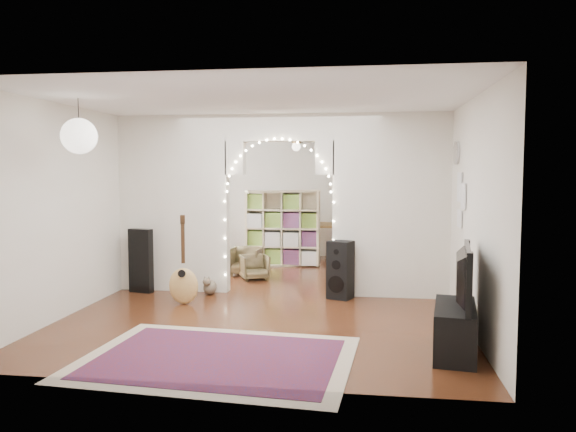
# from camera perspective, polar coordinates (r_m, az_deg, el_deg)

# --- Properties ---
(floor) EXTENTS (7.50, 7.50, 0.00)m
(floor) POSITION_cam_1_polar(r_m,az_deg,el_deg) (8.64, -0.84, -7.80)
(floor) COLOR black
(floor) RESTS_ON ground
(ceiling) EXTENTS (5.00, 7.50, 0.02)m
(ceiling) POSITION_cam_1_polar(r_m,az_deg,el_deg) (8.48, -0.86, 10.31)
(ceiling) COLOR white
(ceiling) RESTS_ON wall_back
(wall_back) EXTENTS (5.00, 0.02, 2.70)m
(wall_back) POSITION_cam_1_polar(r_m,az_deg,el_deg) (12.17, 1.86, 2.24)
(wall_back) COLOR silver
(wall_back) RESTS_ON floor
(wall_front) EXTENTS (5.00, 0.02, 2.70)m
(wall_front) POSITION_cam_1_polar(r_m,az_deg,el_deg) (4.80, -7.73, -1.58)
(wall_front) COLOR silver
(wall_front) RESTS_ON floor
(wall_left) EXTENTS (0.02, 7.50, 2.70)m
(wall_left) POSITION_cam_1_polar(r_m,az_deg,el_deg) (9.18, -16.47, 1.25)
(wall_left) COLOR silver
(wall_left) RESTS_ON floor
(wall_right) EXTENTS (0.02, 7.50, 2.70)m
(wall_right) POSITION_cam_1_polar(r_m,az_deg,el_deg) (8.44, 16.17, 0.97)
(wall_right) COLOR silver
(wall_right) RESTS_ON floor
(divider_wall) EXTENTS (5.00, 0.20, 2.70)m
(divider_wall) POSITION_cam_1_polar(r_m,az_deg,el_deg) (8.45, -0.85, 1.67)
(divider_wall) COLOR silver
(divider_wall) RESTS_ON floor
(fairy_lights) EXTENTS (1.64, 0.04, 1.60)m
(fairy_lights) POSITION_cam_1_polar(r_m,az_deg,el_deg) (8.32, -0.99, 2.48)
(fairy_lights) COLOR #FFEABF
(fairy_lights) RESTS_ON divider_wall
(window) EXTENTS (0.04, 1.20, 1.40)m
(window) POSITION_cam_1_polar(r_m,az_deg,el_deg) (10.82, -12.40, 2.62)
(window) COLOR white
(window) RESTS_ON wall_left
(wall_clock) EXTENTS (0.03, 0.31, 0.31)m
(wall_clock) POSITION_cam_1_polar(r_m,az_deg,el_deg) (7.83, 16.78, 6.17)
(wall_clock) COLOR white
(wall_clock) RESTS_ON wall_right
(picture_frames) EXTENTS (0.02, 0.50, 0.70)m
(picture_frames) POSITION_cam_1_polar(r_m,az_deg,el_deg) (7.44, 17.14, 1.63)
(picture_frames) COLOR white
(picture_frames) RESTS_ON wall_right
(paper_lantern) EXTENTS (0.40, 0.40, 0.40)m
(paper_lantern) POSITION_cam_1_polar(r_m,az_deg,el_deg) (6.75, -20.46, 7.62)
(paper_lantern) COLOR white
(paper_lantern) RESTS_ON ceiling
(ceiling_fan) EXTENTS (1.10, 1.10, 0.30)m
(ceiling_fan) POSITION_cam_1_polar(r_m,az_deg,el_deg) (10.43, 0.84, 7.60)
(ceiling_fan) COLOR #B07E3A
(ceiling_fan) RESTS_ON ceiling
(area_rug) EXTENTS (2.79, 2.17, 0.02)m
(area_rug) POSITION_cam_1_polar(r_m,az_deg,el_deg) (5.78, -7.23, -14.16)
(area_rug) COLOR maroon
(area_rug) RESTS_ON floor
(guitar_case) EXTENTS (0.39, 0.21, 0.98)m
(guitar_case) POSITION_cam_1_polar(r_m,az_deg,el_deg) (8.88, -14.71, -4.41)
(guitar_case) COLOR black
(guitar_case) RESTS_ON floor
(acoustic_guitar) EXTENTS (0.44, 0.20, 1.06)m
(acoustic_guitar) POSITION_cam_1_polar(r_m,az_deg,el_deg) (7.98, -10.58, -5.55)
(acoustic_guitar) COLOR tan
(acoustic_guitar) RESTS_ON floor
(tabby_cat) EXTENTS (0.22, 0.46, 0.30)m
(tabby_cat) POSITION_cam_1_polar(r_m,az_deg,el_deg) (8.58, -7.96, -7.10)
(tabby_cat) COLOR brown
(tabby_cat) RESTS_ON floor
(floor_speaker) EXTENTS (0.41, 0.39, 0.85)m
(floor_speaker) POSITION_cam_1_polar(r_m,az_deg,el_deg) (8.22, 5.34, -5.48)
(floor_speaker) COLOR black
(floor_speaker) RESTS_ON floor
(media_console) EXTENTS (0.54, 1.05, 0.50)m
(media_console) POSITION_cam_1_polar(r_m,az_deg,el_deg) (6.05, 16.59, -11.04)
(media_console) COLOR black
(media_console) RESTS_ON floor
(tv) EXTENTS (0.29, 1.08, 0.62)m
(tv) POSITION_cam_1_polar(r_m,az_deg,el_deg) (5.93, 16.72, -5.82)
(tv) COLOR black
(tv) RESTS_ON media_console
(bookcase) EXTENTS (1.47, 0.87, 1.48)m
(bookcase) POSITION_cam_1_polar(r_m,az_deg,el_deg) (10.97, -0.54, -1.23)
(bookcase) COLOR beige
(bookcase) RESTS_ON floor
(dining_table) EXTENTS (1.25, 0.88, 0.76)m
(dining_table) POSITION_cam_1_polar(r_m,az_deg,el_deg) (11.67, 4.93, -1.17)
(dining_table) COLOR olive
(dining_table) RESTS_ON floor
(flower_vase) EXTENTS (0.20, 0.20, 0.19)m
(flower_vase) POSITION_cam_1_polar(r_m,az_deg,el_deg) (11.65, 4.94, -0.34)
(flower_vase) COLOR silver
(flower_vase) RESTS_ON dining_table
(dining_chair_left) EXTENTS (0.55, 0.56, 0.50)m
(dining_chair_left) POSITION_cam_1_polar(r_m,az_deg,el_deg) (10.08, -4.30, -4.58)
(dining_chair_left) COLOR #4E4127
(dining_chair_left) RESTS_ON floor
(dining_chair_right) EXTENTS (0.60, 0.61, 0.42)m
(dining_chair_right) POSITION_cam_1_polar(r_m,az_deg,el_deg) (9.66, -3.41, -5.21)
(dining_chair_right) COLOR #4E4127
(dining_chair_right) RESTS_ON floor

